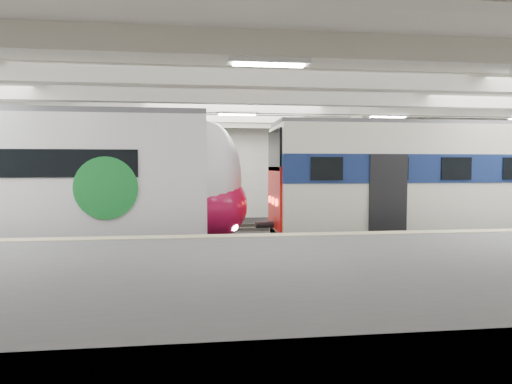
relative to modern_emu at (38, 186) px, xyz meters
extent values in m
cube|color=black|center=(6.51, 0.00, -2.35)|extent=(36.00, 24.00, 0.10)
cube|color=silver|center=(6.51, 0.00, 3.25)|extent=(36.00, 24.00, 0.20)
cube|color=beige|center=(6.51, 10.00, 0.45)|extent=(30.00, 0.10, 5.50)
cube|color=beige|center=(6.51, -10.00, 0.45)|extent=(30.00, 0.10, 5.50)
cube|color=#5B5B5E|center=(6.51, -6.50, -1.75)|extent=(30.00, 7.00, 1.10)
cube|color=beige|center=(6.51, -3.25, -1.19)|extent=(30.00, 0.50, 0.02)
cube|color=beige|center=(3.51, 3.00, 0.45)|extent=(0.50, 0.50, 5.50)
cube|color=beige|center=(11.51, 3.00, 0.45)|extent=(0.50, 0.50, 5.50)
cube|color=beige|center=(18.51, 3.00, 0.45)|extent=(0.50, 0.50, 5.50)
cube|color=beige|center=(6.51, 0.00, 2.95)|extent=(30.00, 18.00, 0.50)
cube|color=#59544C|center=(6.51, 0.00, -2.22)|extent=(30.00, 1.52, 0.16)
cube|color=#59544C|center=(6.51, 5.50, -2.22)|extent=(30.00, 1.52, 0.16)
cylinder|color=black|center=(6.51, 0.00, 2.40)|extent=(30.00, 0.03, 0.03)
cylinder|color=black|center=(6.51, 5.50, 2.40)|extent=(30.00, 0.03, 0.03)
cube|color=white|center=(6.51, -2.00, 2.62)|extent=(26.00, 8.40, 0.12)
ellipsoid|color=white|center=(5.33, 0.00, 0.19)|extent=(2.35, 2.90, 3.90)
ellipsoid|color=#AA0E3C|center=(5.45, 0.00, -0.69)|extent=(2.49, 2.96, 2.39)
cylinder|color=#178230|center=(2.41, -1.51, -0.01)|extent=(1.84, 0.06, 1.84)
cube|color=white|center=(14.34, 0.00, 0.10)|extent=(13.34, 2.93, 3.80)
cube|color=navy|center=(14.34, 0.00, 0.55)|extent=(13.38, 2.99, 0.92)
cube|color=red|center=(7.63, 0.00, -0.43)|extent=(0.08, 2.49, 2.09)
cube|color=black|center=(7.63, 0.00, 1.16)|extent=(0.08, 2.34, 1.37)
cube|color=#4C4C51|center=(14.34, 0.00, 2.08)|extent=(13.34, 2.28, 0.16)
cube|color=black|center=(14.34, 0.00, -1.95)|extent=(13.34, 2.05, 0.70)
cube|color=white|center=(-1.49, 5.50, 0.14)|extent=(14.37, 3.21, 3.88)
cube|color=#178230|center=(-1.49, 5.50, 0.65)|extent=(14.41, 3.27, 0.82)
cube|color=#4C4C51|center=(-1.49, 5.50, 2.18)|extent=(14.35, 2.70, 0.16)
cube|color=black|center=(-1.49, 5.50, -2.00)|extent=(14.36, 2.90, 0.60)
camera|label=1|loc=(5.24, -14.33, 0.60)|focal=30.00mm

